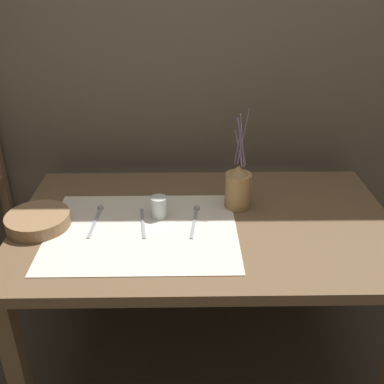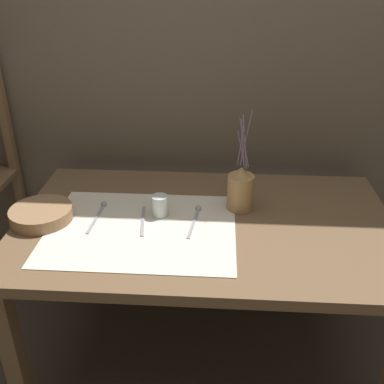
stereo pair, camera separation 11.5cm
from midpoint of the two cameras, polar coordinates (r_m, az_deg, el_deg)
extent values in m
plane|color=#473F35|center=(2.12, 3.04, -20.20)|extent=(12.00, 12.00, 0.00)
cube|color=brown|center=(1.98, 4.23, 16.91)|extent=(7.00, 0.06, 2.40)
cube|color=brown|center=(1.67, 3.62, -4.33)|extent=(1.40, 0.84, 0.04)
cube|color=brown|center=(1.75, -19.71, -19.57)|extent=(0.06, 0.06, 0.66)
cube|color=brown|center=(2.26, -13.10, -6.40)|extent=(0.06, 0.06, 0.66)
cube|color=brown|center=(2.26, 19.95, -7.37)|extent=(0.06, 0.06, 0.66)
cube|color=brown|center=(2.30, -19.95, 1.21)|extent=(0.04, 0.04, 1.21)
cube|color=beige|center=(1.62, -4.41, -4.68)|extent=(0.67, 0.52, 0.00)
cylinder|color=#A87F4C|center=(1.72, 8.05, -0.10)|extent=(0.10, 0.10, 0.14)
cone|color=#A87F4C|center=(1.69, 8.24, 2.54)|extent=(0.07, 0.07, 0.04)
cylinder|color=slate|center=(1.63, 8.47, 5.96)|extent=(0.02, 0.01, 0.19)
cylinder|color=slate|center=(1.66, 8.23, 5.50)|extent=(0.03, 0.02, 0.14)
cylinder|color=slate|center=(1.64, 8.18, 5.71)|extent=(0.02, 0.04, 0.17)
cylinder|color=slate|center=(1.65, 8.65, 6.11)|extent=(0.04, 0.02, 0.18)
cylinder|color=slate|center=(1.63, 8.74, 6.21)|extent=(0.03, 0.02, 0.20)
cylinder|color=slate|center=(1.65, 8.88, 6.64)|extent=(0.04, 0.00, 0.21)
cylinder|color=#8E6B47|center=(1.73, -16.79, -2.77)|extent=(0.23, 0.23, 0.05)
cylinder|color=silver|center=(1.67, -2.14, -1.77)|extent=(0.06, 0.06, 0.08)
cube|color=#939399|center=(1.69, -10.21, -3.38)|extent=(0.02, 0.21, 0.00)
sphere|color=#939399|center=(1.78, -9.33, -1.59)|extent=(0.02, 0.02, 0.02)
cube|color=#939399|center=(1.66, -4.28, -3.71)|extent=(0.04, 0.21, 0.00)
cube|color=#939399|center=(1.64, 2.21, -4.00)|extent=(0.04, 0.21, 0.00)
sphere|color=#939399|center=(1.73, 2.73, -2.14)|extent=(0.02, 0.02, 0.02)
camera|label=1|loc=(0.06, -87.94, 1.08)|focal=42.00mm
camera|label=2|loc=(0.06, 92.06, -1.08)|focal=42.00mm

